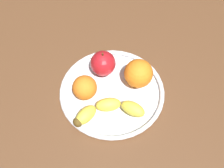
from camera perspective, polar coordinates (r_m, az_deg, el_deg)
ground_plane at (r=83.78cm, az=0.00°, el=-2.56°), size 168.07×168.07×4.00cm
fruit_bowl at (r=81.29cm, az=0.00°, el=-1.50°), size 28.52×28.52×1.80cm
banana at (r=75.45cm, az=-0.83°, el=-4.99°), size 19.44×7.66×3.56cm
apple at (r=81.37cm, az=-1.72°, el=3.98°), size 6.98×6.98×7.78cm
orange_front_right at (r=79.17cm, az=5.09°, el=2.04°), size 7.77×7.77×7.77cm
orange_center at (r=77.33cm, az=-5.23°, el=-0.80°), size 6.51×6.51×6.51cm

